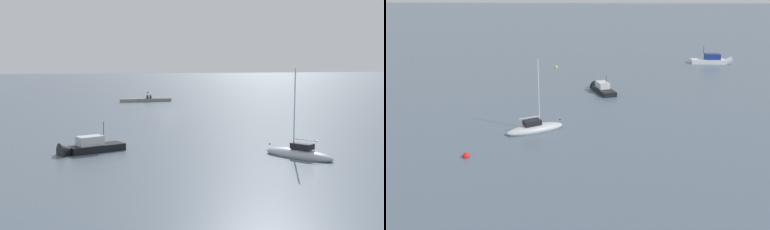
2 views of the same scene
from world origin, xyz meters
TOP-DOWN VIEW (x-y plane):
  - ground_plane at (0.00, 0.00)m, footprint 500.00×500.00m
  - seawall_pier at (0.00, -18.27)m, footprint 9.30×1.84m
  - person_seated_brown_left at (-0.86, -18.05)m, footprint 0.48×0.66m
  - person_seated_blue_right at (-0.30, -18.14)m, footprint 0.48×0.66m
  - umbrella_open_black at (-0.60, -18.27)m, footprint 1.16×1.16m
  - sailboat_grey_mid at (-2.20, 35.71)m, footprint 4.34×5.64m
  - motorboat_black_mid at (13.24, 29.44)m, footprint 5.54×3.38m

SIDE VIEW (x-z plane):
  - ground_plane at x=0.00m, z-range 0.00..0.00m
  - sailboat_grey_mid at x=-2.20m, z-range -3.23..3.78m
  - seawall_pier at x=0.00m, z-range 0.00..0.60m
  - motorboat_black_mid at x=13.24m, z-range -1.17..1.81m
  - person_seated_brown_left at x=-0.86m, z-range 0.49..1.22m
  - person_seated_blue_right at x=-0.30m, z-range 0.49..1.22m
  - umbrella_open_black at x=-0.60m, z-range 1.07..2.33m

